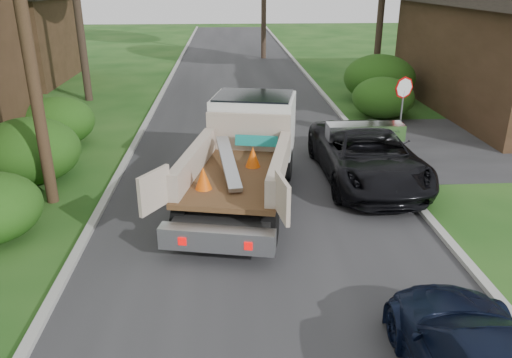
% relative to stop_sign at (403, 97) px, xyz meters
% --- Properties ---
extents(ground, '(120.00, 120.00, 0.00)m').
position_rel_stop_sign_xyz_m(ground, '(-5.20, -9.00, -1.78)').
color(ground, '#154012').
rests_on(ground, ground).
extents(road, '(8.00, 90.00, 0.02)m').
position_rel_stop_sign_xyz_m(road, '(-5.20, 1.00, -1.77)').
color(road, '#28282B').
rests_on(road, ground).
extents(curb_left, '(0.20, 90.00, 0.12)m').
position_rel_stop_sign_xyz_m(curb_left, '(-9.30, 1.00, -1.72)').
color(curb_left, '#9E9E99').
rests_on(curb_left, ground).
extents(curb_right, '(0.20, 90.00, 0.12)m').
position_rel_stop_sign_xyz_m(curb_right, '(-1.10, 1.00, -1.72)').
color(curb_right, '#9E9E99').
rests_on(curb_right, ground).
extents(stop_sign, '(0.71, 0.32, 2.48)m').
position_rel_stop_sign_xyz_m(stop_sign, '(0.00, 0.00, 0.00)').
color(stop_sign, slate).
rests_on(stop_sign, ground).
extents(hedge_left_b, '(2.86, 2.86, 1.87)m').
position_rel_stop_sign_xyz_m(hedge_left_b, '(-11.70, -2.50, -0.84)').
color(hedge_left_b, '#1A3E0E').
rests_on(hedge_left_b, ground).
extents(hedge_left_c, '(2.60, 2.60, 1.70)m').
position_rel_stop_sign_xyz_m(hedge_left_c, '(-12.00, 1.00, -0.93)').
color(hedge_left_c, '#1A3E0E').
rests_on(hedge_left_c, ground).
extents(hedge_right_a, '(2.60, 2.60, 1.70)m').
position_rel_stop_sign_xyz_m(hedge_right_a, '(0.60, 4.00, -0.93)').
color(hedge_right_a, '#1A3E0E').
rests_on(hedge_right_a, ground).
extents(hedge_right_b, '(3.38, 3.38, 2.21)m').
position_rel_stop_sign_xyz_m(hedge_right_b, '(1.30, 7.00, -0.67)').
color(hedge_right_b, '#1A3E0E').
rests_on(hedge_right_b, ground).
extents(flatbed_truck, '(3.90, 6.83, 2.44)m').
position_rel_stop_sign_xyz_m(flatbed_truck, '(-5.47, -3.48, -0.45)').
color(flatbed_truck, black).
rests_on(flatbed_truck, ground).
extents(black_pickup, '(2.69, 5.69, 1.57)m').
position_rel_stop_sign_xyz_m(black_pickup, '(-1.98, -2.99, -0.99)').
color(black_pickup, black).
rests_on(black_pickup, ground).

